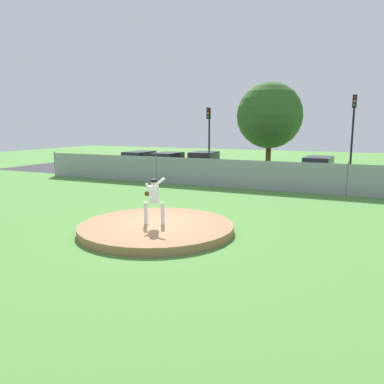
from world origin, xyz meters
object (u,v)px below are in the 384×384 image
(parked_car_champagne, at_px, (139,162))
(traffic_light_near, at_px, (209,128))
(parked_car_navy, at_px, (318,170))
(parked_car_slate, at_px, (168,164))
(baseball, at_px, (147,215))
(traffic_light_far, at_px, (353,122))
(parked_car_burgundy, at_px, (204,164))
(pitcher_youth, at_px, (154,197))

(parked_car_champagne, distance_m, traffic_light_near, 6.37)
(traffic_light_near, bearing_deg, parked_car_navy, -22.01)
(parked_car_navy, height_order, parked_car_slate, parked_car_navy)
(baseball, xyz_separation_m, traffic_light_near, (-4.51, 17.41, 3.14))
(parked_car_slate, relative_size, traffic_light_far, 0.77)
(baseball, relative_size, parked_car_burgundy, 0.02)
(parked_car_champagne, relative_size, parked_car_burgundy, 1.05)
(pitcher_youth, bearing_deg, parked_car_champagne, 123.72)
(baseball, distance_m, parked_car_navy, 14.49)
(parked_car_navy, bearing_deg, baseball, -108.50)
(pitcher_youth, distance_m, baseball, 1.55)
(parked_car_burgundy, distance_m, parked_car_slate, 2.74)
(pitcher_youth, bearing_deg, traffic_light_near, 106.27)
(baseball, xyz_separation_m, parked_car_navy, (4.59, 13.73, 0.49))
(parked_car_slate, bearing_deg, traffic_light_far, 18.82)
(parked_car_champagne, xyz_separation_m, traffic_light_far, (15.19, 3.98, 3.07))
(pitcher_youth, bearing_deg, parked_car_slate, 116.23)
(parked_car_champagne, xyz_separation_m, parked_car_slate, (2.67, -0.29, -0.00))
(parked_car_burgundy, bearing_deg, parked_car_slate, -163.09)
(traffic_light_far, bearing_deg, parked_car_burgundy, -160.69)
(parked_car_burgundy, xyz_separation_m, traffic_light_far, (9.91, 3.47, 3.05))
(parked_car_navy, distance_m, traffic_light_near, 10.17)
(parked_car_burgundy, relative_size, parked_car_slate, 1.01)
(parked_car_navy, xyz_separation_m, traffic_light_near, (-9.11, 3.68, 2.65))
(parked_car_navy, height_order, parked_car_burgundy, parked_car_burgundy)
(parked_car_champagne, bearing_deg, baseball, -56.93)
(parked_car_navy, bearing_deg, pitcher_youth, -104.39)
(parked_car_champagne, relative_size, parked_car_slate, 1.06)
(parked_car_burgundy, relative_size, traffic_light_near, 0.88)
(baseball, xyz_separation_m, parked_car_champagne, (-8.81, 13.54, 0.49))
(pitcher_youth, height_order, parked_car_slate, pitcher_youth)
(baseball, height_order, parked_car_champagne, parked_car_champagne)
(parked_car_burgundy, bearing_deg, traffic_light_far, 19.31)
(baseball, height_order, parked_car_navy, parked_car_navy)
(parked_car_burgundy, distance_m, traffic_light_far, 10.93)
(traffic_light_far, bearing_deg, parked_car_navy, -115.21)
(parked_car_burgundy, relative_size, traffic_light_far, 0.78)
(pitcher_youth, height_order, baseball, pitcher_youth)
(parked_car_champagne, bearing_deg, parked_car_slate, -6.15)
(parked_car_slate, distance_m, traffic_light_near, 5.20)
(parked_car_navy, height_order, traffic_light_far, traffic_light_far)
(parked_car_navy, distance_m, parked_car_burgundy, 8.13)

